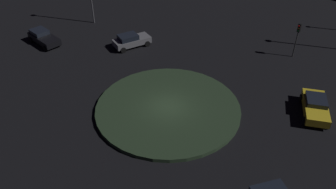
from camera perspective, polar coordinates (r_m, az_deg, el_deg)
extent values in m
plane|color=black|center=(30.05, 0.00, -2.50)|extent=(119.64, 119.64, 0.00)
cylinder|color=#263823|center=(29.95, 0.00, -2.25)|extent=(12.69, 12.69, 0.34)
cube|color=gold|center=(31.75, 23.41, -1.99)|extent=(4.86, 3.92, 0.69)
cube|color=black|center=(31.70, 23.59, -0.85)|extent=(2.58, 2.45, 0.41)
cylinder|color=black|center=(30.90, 25.26, -4.53)|extent=(0.72, 0.55, 0.71)
cylinder|color=black|center=(30.47, 21.85, -4.11)|extent=(0.72, 0.55, 0.71)
cylinder|color=black|center=(33.46, 24.56, -0.99)|extent=(0.72, 0.55, 0.71)
cylinder|color=black|center=(33.07, 21.42, -0.56)|extent=(0.72, 0.55, 0.71)
cube|color=slate|center=(39.89, -6.05, 8.88)|extent=(4.55, 2.85, 0.69)
cube|color=black|center=(39.45, -6.71, 9.51)|extent=(2.47, 2.08, 0.55)
cylinder|color=black|center=(41.33, -4.62, 9.44)|extent=(0.69, 0.39, 0.66)
cylinder|color=black|center=(39.91, -3.47, 8.47)|extent=(0.69, 0.39, 0.66)
cylinder|color=black|center=(40.26, -8.54, 8.39)|extent=(0.69, 0.39, 0.66)
cylinder|color=black|center=(38.80, -7.50, 7.37)|extent=(0.69, 0.39, 0.66)
cube|color=black|center=(42.80, -20.00, 8.78)|extent=(1.86, 4.43, 0.71)
cube|color=black|center=(43.31, -20.74, 9.81)|extent=(1.64, 1.98, 0.47)
cylinder|color=black|center=(42.01, -17.75, 8.20)|extent=(0.22, 0.60, 0.60)
cylinder|color=black|center=(41.30, -19.93, 7.24)|extent=(0.22, 0.60, 0.60)
cylinder|color=black|center=(44.62, -19.88, 9.40)|extent=(0.22, 0.60, 0.60)
cylinder|color=black|center=(43.95, -21.97, 8.51)|extent=(0.22, 0.60, 0.60)
cylinder|color=#2D2D2D|center=(39.63, 20.53, 7.83)|extent=(0.12, 0.12, 2.97)
cube|color=black|center=(38.83, 21.12, 10.34)|extent=(0.28, 0.34, 0.90)
sphere|color=red|center=(38.62, 21.08, 10.65)|extent=(0.20, 0.20, 0.20)
sphere|color=#4C380F|center=(38.72, 20.99, 10.30)|extent=(0.20, 0.20, 0.20)
sphere|color=#0F3819|center=(38.83, 20.91, 9.94)|extent=(0.20, 0.20, 0.20)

